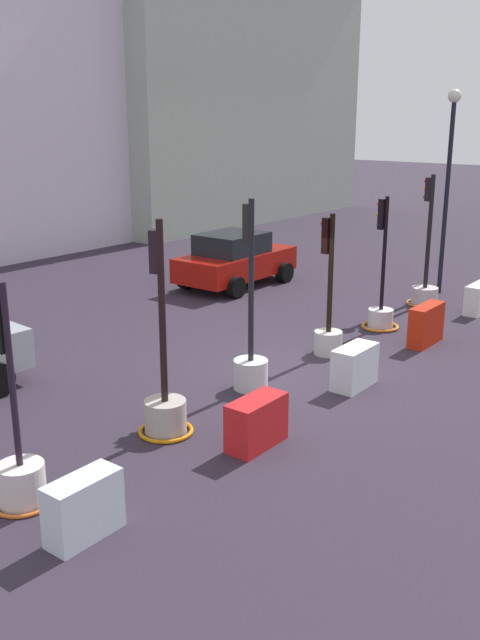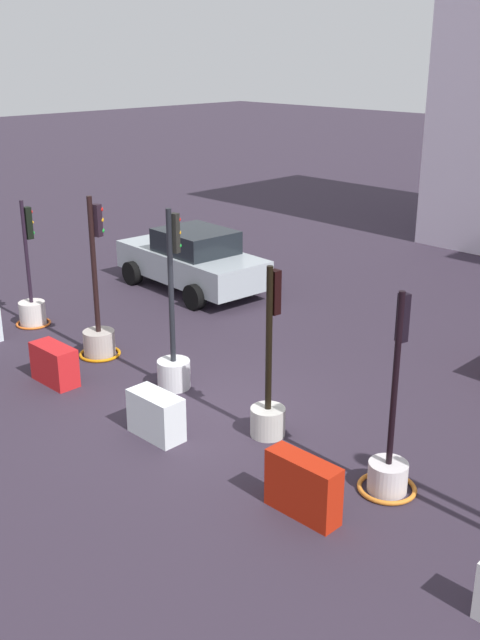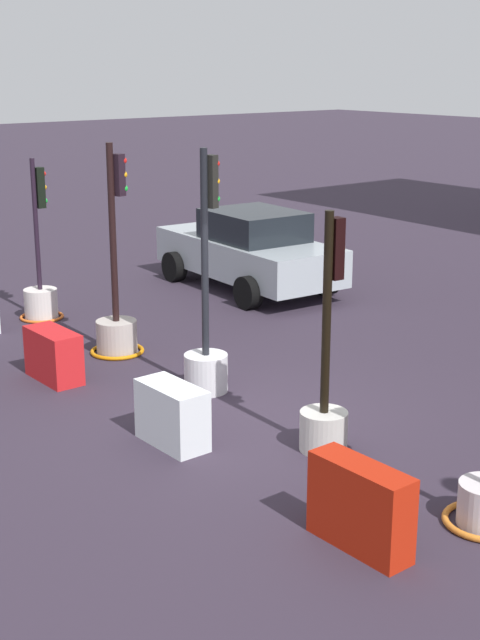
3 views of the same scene
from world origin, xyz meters
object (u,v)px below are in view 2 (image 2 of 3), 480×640
Objects in this scene: traffic_light_2 at (174,356)px; car_silver_hatchback at (192,260)px; traffic_light_3 at (269,400)px; construction_barrier_1 at (54,364)px; traffic_light_0 at (32,305)px; construction_barrier_2 at (156,415)px; traffic_light_1 at (99,330)px; construction_barrier_3 at (303,487)px; traffic_light_4 at (389,462)px.

car_silver_hatchback is at bearing 135.57° from traffic_light_2.
construction_barrier_1 is at bearing -161.75° from traffic_light_3.
car_silver_hatchback is (0.59, 4.56, 0.34)m from traffic_light_0.
car_silver_hatchback is (-5.80, 5.90, 0.44)m from construction_barrier_2.
traffic_light_1 is at bearing -177.51° from traffic_light_2.
construction_barrier_3 is (6.36, 0.11, 0.06)m from construction_barrier_1.
traffic_light_4 is at bearing 70.48° from construction_barrier_3.
construction_barrier_1 is 6.37m from construction_barrier_3.
traffic_light_0 reaches higher than construction_barrier_2.
construction_barrier_2 is at bearing -45.47° from car_silver_hatchback.
construction_barrier_1 is 3.12m from construction_barrier_2.
construction_barrier_1 is at bearing -178.86° from construction_barrier_2.
traffic_light_4 is 0.67× the size of car_silver_hatchback.
construction_barrier_2 is 3.25m from construction_barrier_3.
traffic_light_2 reaches higher than construction_barrier_1.
car_silver_hatchback reaches higher than construction_barrier_2.
traffic_light_4 is 10.54m from car_silver_hatchback.
traffic_light_3 is 1.93m from construction_barrier_2.
traffic_light_0 is at bearing -179.48° from traffic_light_4.
construction_barrier_1 is at bearing -23.14° from traffic_light_0.
traffic_light_1 is at bearing 110.78° from construction_barrier_1.
traffic_light_1 is 1.54m from construction_barrier_1.
traffic_light_4 is 4.00m from construction_barrier_2.
construction_barrier_3 is at bearing -32.89° from car_silver_hatchback.
traffic_light_2 is (5.10, 0.14, 0.16)m from traffic_light_0.
construction_barrier_2 is (3.12, 0.06, 0.01)m from construction_barrier_1.
construction_barrier_2 is (-3.74, -1.43, -0.08)m from traffic_light_4.
traffic_light_0 is 2.93× the size of construction_barrier_2.
traffic_light_2 is (2.37, 0.10, 0.08)m from traffic_light_1.
traffic_light_0 is 1.00× the size of traffic_light_3.
traffic_light_1 is at bearing -64.70° from car_silver_hatchback.
traffic_light_0 is 2.73m from traffic_light_1.
traffic_light_2 is at bearing 162.54° from construction_barrier_3.
traffic_light_3 is 0.64× the size of car_silver_hatchback.
traffic_light_0 is 0.87× the size of traffic_light_1.
construction_barrier_2 is at bearing -179.16° from construction_barrier_3.
traffic_light_4 is (2.43, 0.03, -0.18)m from traffic_light_3.
construction_barrier_1 is at bearing -167.74° from traffic_light_4.
traffic_light_4 is 1.46m from construction_barrier_3.
traffic_light_3 reaches higher than construction_barrier_1.
traffic_light_4 reaches higher than construction_barrier_2.
traffic_light_1 is 7.40m from traffic_light_4.
traffic_light_1 is 3.91m from construction_barrier_2.
traffic_light_3 is 2.44m from traffic_light_4.
construction_barrier_2 is at bearing 1.14° from construction_barrier_1.
traffic_light_0 is 2.84× the size of construction_barrier_1.
traffic_light_2 is 2.40m from construction_barrier_1.
traffic_light_3 is 2.93× the size of construction_barrier_2.
construction_barrier_2 is at bearing -159.09° from traffic_light_4.
traffic_light_0 is at bearing -178.44° from traffic_light_2.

